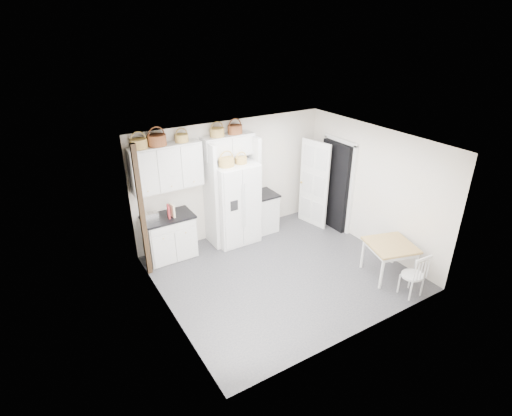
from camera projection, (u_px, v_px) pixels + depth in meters
floor at (281, 272)px, 7.82m from camera, size 4.50×4.50×0.00m
ceiling at (286, 144)px, 6.70m from camera, size 4.50×4.50×0.00m
wall_back at (232, 179)px, 8.80m from camera, size 4.50×0.00×4.50m
wall_left at (165, 246)px, 6.20m from camera, size 0.00×4.00×4.00m
wall_right at (372, 188)px, 8.31m from camera, size 0.00×4.00×4.00m
refrigerator at (234, 203)px, 8.61m from camera, size 0.93×0.75×1.80m
base_cab_left at (170, 237)px, 8.18m from camera, size 0.96×0.61×0.89m
base_cab_right at (263, 212)px, 9.25m from camera, size 0.50×0.60×0.88m
dining_table at (388, 260)px, 7.61m from camera, size 1.02×1.02×0.68m
windsor_chair at (412, 275)px, 7.04m from camera, size 0.42×0.38×0.81m
counter_left at (167, 217)px, 7.97m from camera, size 1.01×0.65×0.04m
counter_right at (264, 194)px, 9.05m from camera, size 0.54×0.64×0.04m
toaster at (151, 217)px, 7.70m from camera, size 0.27×0.16×0.19m
cookbook_red at (169, 211)px, 7.85m from camera, size 0.07×0.18×0.26m
cookbook_cream at (172, 210)px, 7.89m from camera, size 0.06×0.18×0.27m
basket_upper_a at (139, 144)px, 7.26m from camera, size 0.31×0.31×0.18m
basket_upper_b at (157, 140)px, 7.41m from camera, size 0.35×0.35×0.21m
basket_upper_c at (182, 138)px, 7.65m from camera, size 0.26×0.26×0.15m
basket_bridge_a at (217, 132)px, 8.00m from camera, size 0.30×0.30×0.17m
basket_bridge_b at (235, 129)px, 8.19m from camera, size 0.31×0.31×0.18m
basket_fridge_a at (226, 162)px, 8.01m from camera, size 0.33×0.33×0.18m
basket_fridge_b at (241, 160)px, 8.18m from camera, size 0.25×0.25×0.13m
upper_cabinet at (166, 167)px, 7.71m from camera, size 1.40×0.34×0.90m
bridge_cabinet at (228, 145)px, 8.25m from camera, size 1.12×0.34×0.45m
fridge_panel_left at (211, 196)px, 8.33m from camera, size 0.08×0.60×2.30m
fridge_panel_right at (253, 186)px, 8.80m from camera, size 0.08×0.60×2.30m
trim_post at (142, 213)px, 7.27m from camera, size 0.09×0.09×2.60m
doorway_void at (335, 186)px, 9.16m from camera, size 0.18×0.85×2.05m
door_slab at (314, 184)px, 9.25m from camera, size 0.21×0.79×2.05m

